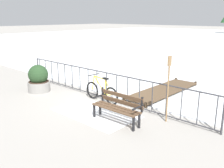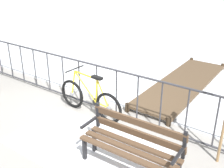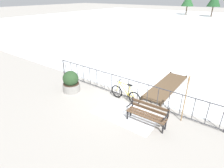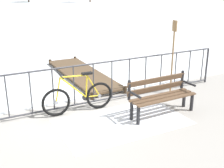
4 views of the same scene
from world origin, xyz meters
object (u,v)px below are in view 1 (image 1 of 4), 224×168
Objects in this scene: planter_with_shrub at (39,79)px; oar_upright at (168,85)px; bicycle_near_railing at (101,92)px; park_bench at (118,105)px.

oar_upright is (5.59, 0.87, 0.62)m from planter_with_shrub.
bicycle_near_railing is at bearing -179.49° from oar_upright.
bicycle_near_railing is at bearing 16.45° from planter_with_shrub.
bicycle_near_railing is 0.86× the size of oar_upright.
bicycle_near_railing is 1.90m from park_bench.
bicycle_near_railing is 2.82m from oar_upright.
oar_upright is (2.72, 0.02, 0.77)m from bicycle_near_railing.
park_bench is 0.81× the size of oar_upright.
oar_upright is at bearing 8.87° from planter_with_shrub.
planter_with_shrub is (-4.51, 0.10, 0.01)m from park_bench.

